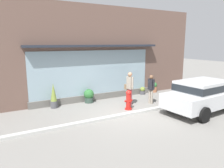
{
  "coord_description": "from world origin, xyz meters",
  "views": [
    {
      "loc": [
        -5.19,
        -7.98,
        3.28
      ],
      "look_at": [
        -0.0,
        1.2,
        1.23
      ],
      "focal_mm": 34.35,
      "sensor_mm": 36.0,
      "label": 1
    }
  ],
  "objects_px": {
    "fire_hydrant": "(129,100)",
    "potted_plant_low_front": "(54,96)",
    "pedestrian_with_handbag": "(130,86)",
    "potted_plant_corner_tall": "(154,87)",
    "potted_plant_window_left": "(142,91)",
    "parked_car_silver": "(204,94)",
    "potted_plant_trailing_edge": "(89,96)",
    "pedestrian_passerby": "(151,87)"
  },
  "relations": [
    {
      "from": "fire_hydrant",
      "to": "potted_plant_low_front",
      "type": "height_order",
      "value": "potted_plant_low_front"
    },
    {
      "from": "pedestrian_with_handbag",
      "to": "potted_plant_corner_tall",
      "type": "distance_m",
      "value": 3.58
    },
    {
      "from": "fire_hydrant",
      "to": "potted_plant_window_left",
      "type": "distance_m",
      "value": 3.37
    },
    {
      "from": "parked_car_silver",
      "to": "potted_plant_corner_tall",
      "type": "bearing_deg",
      "value": 77.1
    },
    {
      "from": "parked_car_silver",
      "to": "potted_plant_trailing_edge",
      "type": "bearing_deg",
      "value": 130.91
    },
    {
      "from": "potted_plant_low_front",
      "to": "potted_plant_trailing_edge",
      "type": "height_order",
      "value": "potted_plant_low_front"
    },
    {
      "from": "potted_plant_window_left",
      "to": "potted_plant_corner_tall",
      "type": "bearing_deg",
      "value": 4.83
    },
    {
      "from": "pedestrian_passerby",
      "to": "potted_plant_low_front",
      "type": "bearing_deg",
      "value": 62.52
    },
    {
      "from": "pedestrian_with_handbag",
      "to": "pedestrian_passerby",
      "type": "xyz_separation_m",
      "value": [
        1.12,
        -0.4,
        -0.12
      ]
    },
    {
      "from": "pedestrian_with_handbag",
      "to": "potted_plant_trailing_edge",
      "type": "height_order",
      "value": "pedestrian_with_handbag"
    },
    {
      "from": "fire_hydrant",
      "to": "potted_plant_low_front",
      "type": "xyz_separation_m",
      "value": [
        -3.16,
        2.06,
        0.12
      ]
    },
    {
      "from": "potted_plant_window_left",
      "to": "potted_plant_low_front",
      "type": "bearing_deg",
      "value": -178.67
    },
    {
      "from": "pedestrian_passerby",
      "to": "potted_plant_low_front",
      "type": "height_order",
      "value": "pedestrian_passerby"
    },
    {
      "from": "fire_hydrant",
      "to": "potted_plant_low_front",
      "type": "bearing_deg",
      "value": 146.92
    },
    {
      "from": "fire_hydrant",
      "to": "potted_plant_window_left",
      "type": "bearing_deg",
      "value": 40.71
    },
    {
      "from": "pedestrian_with_handbag",
      "to": "potted_plant_trailing_edge",
      "type": "distance_m",
      "value": 2.34
    },
    {
      "from": "pedestrian_with_handbag",
      "to": "parked_car_silver",
      "type": "distance_m",
      "value": 3.64
    },
    {
      "from": "potted_plant_window_left",
      "to": "potted_plant_trailing_edge",
      "type": "xyz_separation_m",
      "value": [
        -3.77,
        -0.09,
        0.16
      ]
    },
    {
      "from": "pedestrian_passerby",
      "to": "potted_plant_trailing_edge",
      "type": "relative_size",
      "value": 2.08
    },
    {
      "from": "potted_plant_low_front",
      "to": "potted_plant_corner_tall",
      "type": "relative_size",
      "value": 1.91
    },
    {
      "from": "pedestrian_passerby",
      "to": "potted_plant_window_left",
      "type": "height_order",
      "value": "pedestrian_passerby"
    },
    {
      "from": "potted_plant_low_front",
      "to": "pedestrian_with_handbag",
      "type": "bearing_deg",
      "value": -21.09
    },
    {
      "from": "potted_plant_trailing_edge",
      "to": "pedestrian_with_handbag",
      "type": "bearing_deg",
      "value": -40.26
    },
    {
      "from": "fire_hydrant",
      "to": "potted_plant_window_left",
      "type": "height_order",
      "value": "fire_hydrant"
    },
    {
      "from": "pedestrian_with_handbag",
      "to": "potted_plant_window_left",
      "type": "xyz_separation_m",
      "value": [
        2.06,
        1.54,
        -0.8
      ]
    },
    {
      "from": "fire_hydrant",
      "to": "pedestrian_passerby",
      "type": "xyz_separation_m",
      "value": [
        1.61,
        0.25,
        0.43
      ]
    },
    {
      "from": "pedestrian_with_handbag",
      "to": "pedestrian_passerby",
      "type": "distance_m",
      "value": 1.19
    },
    {
      "from": "fire_hydrant",
      "to": "pedestrian_with_handbag",
      "type": "height_order",
      "value": "pedestrian_with_handbag"
    },
    {
      "from": "potted_plant_low_front",
      "to": "potted_plant_corner_tall",
      "type": "distance_m",
      "value": 6.77
    },
    {
      "from": "pedestrian_with_handbag",
      "to": "potted_plant_window_left",
      "type": "bearing_deg",
      "value": -60.14
    },
    {
      "from": "pedestrian_with_handbag",
      "to": "potted_plant_corner_tall",
      "type": "relative_size",
      "value": 2.65
    },
    {
      "from": "pedestrian_passerby",
      "to": "potted_plant_low_front",
      "type": "relative_size",
      "value": 1.24
    },
    {
      "from": "pedestrian_passerby",
      "to": "fire_hydrant",
      "type": "bearing_deg",
      "value": 92.14
    },
    {
      "from": "fire_hydrant",
      "to": "potted_plant_corner_tall",
      "type": "distance_m",
      "value": 4.27
    },
    {
      "from": "potted_plant_corner_tall",
      "to": "pedestrian_passerby",
      "type": "bearing_deg",
      "value": -134.43
    },
    {
      "from": "fire_hydrant",
      "to": "pedestrian_with_handbag",
      "type": "xyz_separation_m",
      "value": [
        0.49,
        0.65,
        0.55
      ]
    },
    {
      "from": "pedestrian_with_handbag",
      "to": "parked_car_silver",
      "type": "bearing_deg",
      "value": -145.07
    },
    {
      "from": "pedestrian_passerby",
      "to": "potted_plant_trailing_edge",
      "type": "distance_m",
      "value": 3.42
    },
    {
      "from": "pedestrian_passerby",
      "to": "parked_car_silver",
      "type": "distance_m",
      "value": 2.65
    },
    {
      "from": "fire_hydrant",
      "to": "potted_plant_window_left",
      "type": "xyz_separation_m",
      "value": [
        2.55,
        2.19,
        -0.25
      ]
    },
    {
      "from": "potted_plant_window_left",
      "to": "pedestrian_with_handbag",
      "type": "bearing_deg",
      "value": -143.13
    },
    {
      "from": "pedestrian_with_handbag",
      "to": "potted_plant_low_front",
      "type": "relative_size",
      "value": 1.38
    }
  ]
}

